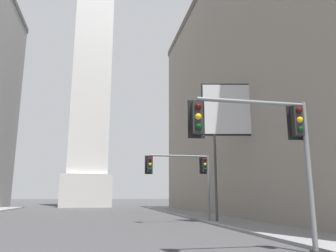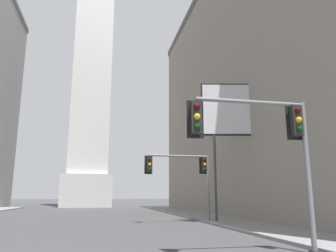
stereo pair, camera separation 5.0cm
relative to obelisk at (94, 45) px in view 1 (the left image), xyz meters
The scene contains 6 objects.
sidewalk_right 49.35m from the obelisk, 72.30° to the right, with size 5.00×70.08×0.15m, color gray.
building_right 41.91m from the obelisk, 52.09° to the right, with size 21.64×45.56×26.37m.
obelisk is the anchor object (origin of this frame).
traffic_light_near_right 56.10m from the obelisk, 81.16° to the right, with size 4.48×0.52×5.20m.
traffic_light_mid_right 45.52m from the obelisk, 77.31° to the right, with size 4.86×0.52×4.82m.
billboard_sign 44.75m from the obelisk, 71.95° to the right, with size 5.56×1.29×10.27m.
Camera 1 is at (1.98, -0.89, 1.89)m, focal length 35.00 mm.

